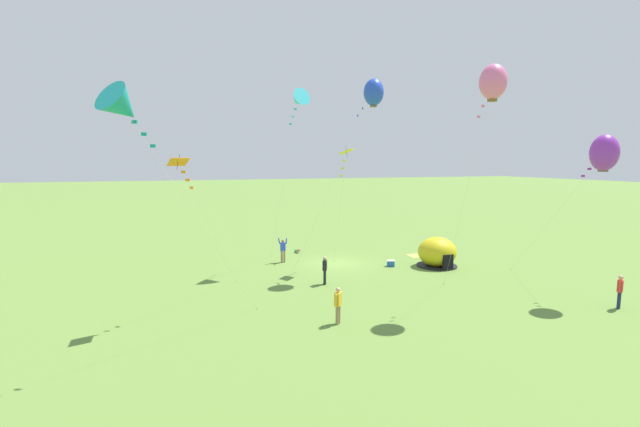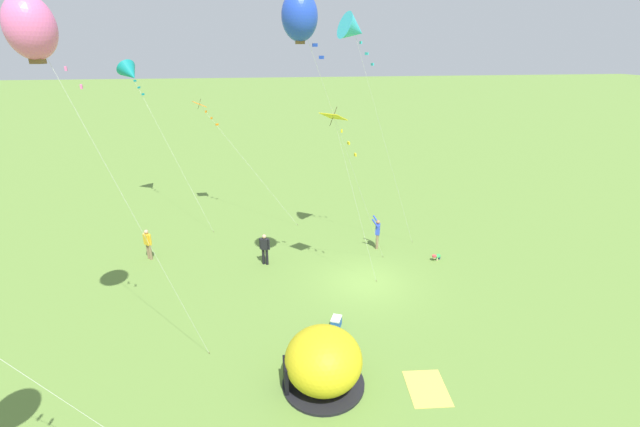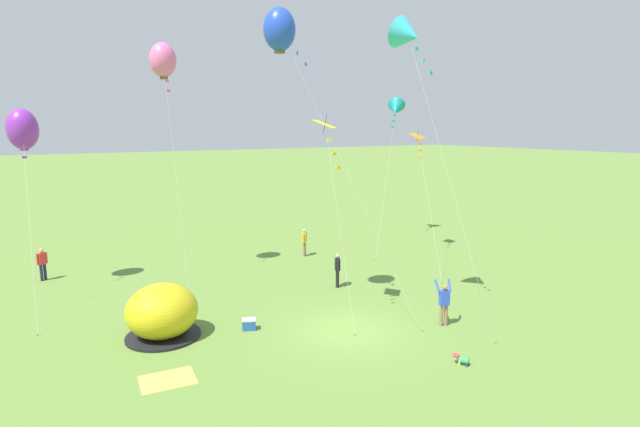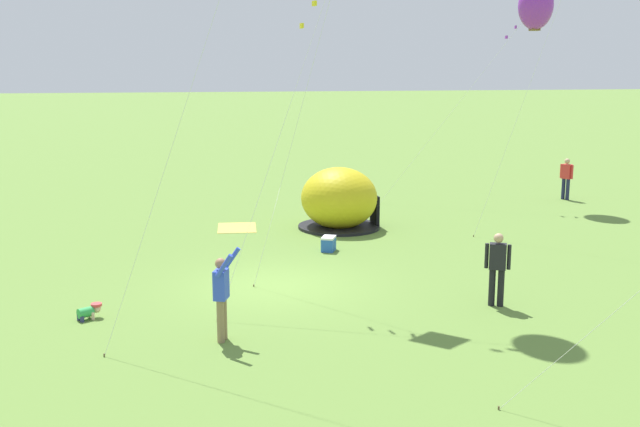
% 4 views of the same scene
% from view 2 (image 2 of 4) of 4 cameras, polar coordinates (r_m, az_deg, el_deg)
% --- Properties ---
extents(ground_plane, '(300.00, 300.00, 0.00)m').
position_cam_2_polar(ground_plane, '(21.34, 6.04, -9.10)').
color(ground_plane, olive).
extents(popup_tent, '(2.81, 2.81, 2.10)m').
position_cam_2_polar(popup_tent, '(15.08, 0.43, -19.07)').
color(popup_tent, gold).
rests_on(popup_tent, ground).
extents(picnic_blanket, '(1.81, 1.45, 0.01)m').
position_cam_2_polar(picnic_blanket, '(16.03, 14.08, -21.66)').
color(picnic_blanket, gold).
rests_on(picnic_blanket, ground).
extents(cooler_box, '(0.63, 0.55, 0.44)m').
position_cam_2_polar(cooler_box, '(18.12, 2.18, -14.29)').
color(cooler_box, '#2659B2').
rests_on(cooler_box, ground).
extents(toddler_crawling, '(0.43, 0.54, 0.32)m').
position_cam_2_polar(toddler_crawling, '(24.05, 15.22, -5.60)').
color(toddler_crawling, green).
rests_on(toddler_crawling, ground).
extents(person_center_field, '(0.44, 0.45, 1.72)m').
position_cam_2_polar(person_center_field, '(24.75, -21.97, -3.65)').
color(person_center_field, '#8C7251').
rests_on(person_center_field, ground).
extents(person_strolling, '(0.71, 0.61, 1.89)m').
position_cam_2_polar(person_strolling, '(24.40, 7.66, -2.46)').
color(person_strolling, '#8C7251').
rests_on(person_strolling, ground).
extents(person_near_tent, '(0.38, 0.54, 1.72)m').
position_cam_2_polar(person_near_tent, '(22.61, -7.38, -4.55)').
color(person_near_tent, black).
rests_on(person_near_tent, ground).
extents(kite_teal, '(6.26, 5.83, 10.03)m').
position_cam_2_polar(kite_teal, '(31.31, -23.97, 16.75)').
color(kite_teal, silver).
rests_on(kite_teal, ground).
extents(kite_orange, '(3.72, 6.28, 7.73)m').
position_cam_2_polar(kite_orange, '(28.85, -15.28, 13.30)').
color(kite_orange, silver).
rests_on(kite_orange, ground).
extents(kite_cyan, '(1.92, 4.98, 12.27)m').
position_cam_2_polar(kite_cyan, '(21.20, 4.50, 23.27)').
color(kite_cyan, silver).
rests_on(kite_cyan, ground).
extents(kite_blue, '(4.36, 5.47, 12.64)m').
position_cam_2_polar(kite_blue, '(16.63, -2.73, 24.77)').
color(kite_blue, silver).
rests_on(kite_blue, ground).
extents(kite_pink, '(1.32, 4.44, 12.13)m').
position_cam_2_polar(kite_pink, '(15.02, -34.17, 19.82)').
color(kite_pink, silver).
rests_on(kite_pink, ground).
extents(kite_yellow, '(1.24, 2.88, 8.47)m').
position_cam_2_polar(kite_yellow, '(18.30, 2.25, 11.87)').
color(kite_yellow, silver).
rests_on(kite_yellow, ground).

